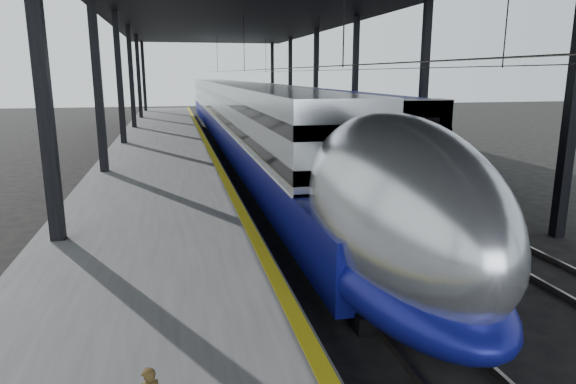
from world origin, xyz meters
name	(u,v)px	position (x,y,z in m)	size (l,w,h in m)	color
ground	(321,343)	(0.00, 0.00, 0.00)	(160.00, 160.00, 0.00)	black
platform	(160,162)	(-3.50, 20.00, 0.50)	(6.00, 80.00, 1.00)	#4C4C4F
yellow_strip	(211,151)	(-0.70, 20.00, 1.00)	(0.30, 80.00, 0.01)	gold
rails	(300,164)	(4.50, 20.00, 0.08)	(6.52, 80.00, 0.16)	slate
canopy	(254,1)	(1.90, 20.00, 9.12)	(18.00, 75.00, 9.47)	black
tgv_train	(238,117)	(2.00, 28.82, 2.16)	(3.22, 65.20, 4.62)	silver
second_train	(281,109)	(7.00, 37.51, 2.16)	(3.09, 56.05, 4.25)	#17158E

